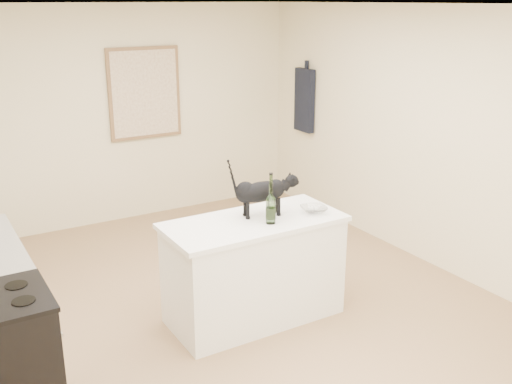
% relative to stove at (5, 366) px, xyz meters
% --- Properties ---
extents(floor, '(5.50, 5.50, 0.00)m').
position_rel_stove_xyz_m(floor, '(1.95, 0.60, -0.45)').
color(floor, '#8F6C4C').
rests_on(floor, ground).
extents(ceiling, '(5.50, 5.50, 0.00)m').
position_rel_stove_xyz_m(ceiling, '(1.95, 0.60, 2.15)').
color(ceiling, white).
rests_on(ceiling, ground).
extents(wall_back, '(4.50, 0.00, 4.50)m').
position_rel_stove_xyz_m(wall_back, '(1.95, 3.35, 0.85)').
color(wall_back, beige).
rests_on(wall_back, ground).
extents(wall_right, '(0.00, 5.50, 5.50)m').
position_rel_stove_xyz_m(wall_right, '(4.20, 0.60, 0.85)').
color(wall_right, beige).
rests_on(wall_right, ground).
extents(island_base, '(1.44, 0.67, 0.86)m').
position_rel_stove_xyz_m(island_base, '(2.05, 0.40, -0.02)').
color(island_base, white).
rests_on(island_base, floor).
extents(island_top, '(1.50, 0.70, 0.04)m').
position_rel_stove_xyz_m(island_top, '(2.05, 0.40, 0.43)').
color(island_top, white).
rests_on(island_top, island_base).
extents(stove, '(0.60, 0.60, 0.90)m').
position_rel_stove_xyz_m(stove, '(0.00, 0.00, 0.00)').
color(stove, black).
rests_on(stove, floor).
extents(artwork_frame, '(0.90, 0.03, 1.10)m').
position_rel_stove_xyz_m(artwork_frame, '(2.25, 3.32, 1.10)').
color(artwork_frame, brown).
rests_on(artwork_frame, wall_back).
extents(artwork_canvas, '(0.82, 0.00, 1.02)m').
position_rel_stove_xyz_m(artwork_canvas, '(2.25, 3.30, 1.10)').
color(artwork_canvas, beige).
rests_on(artwork_canvas, wall_back).
extents(hanging_garment, '(0.08, 0.34, 0.80)m').
position_rel_stove_xyz_m(hanging_garment, '(4.14, 2.65, 0.95)').
color(hanging_garment, black).
rests_on(hanging_garment, wall_right).
extents(black_cat, '(0.57, 0.28, 0.38)m').
position_rel_stove_xyz_m(black_cat, '(2.15, 0.46, 0.64)').
color(black_cat, black).
rests_on(black_cat, island_top).
extents(wine_bottle, '(0.09, 0.09, 0.37)m').
position_rel_stove_xyz_m(wine_bottle, '(2.13, 0.26, 0.64)').
color(wine_bottle, '#305722').
rests_on(wine_bottle, island_top).
extents(glass_bowl, '(0.27, 0.27, 0.05)m').
position_rel_stove_xyz_m(glass_bowl, '(2.58, 0.29, 0.48)').
color(glass_bowl, silver).
rests_on(glass_bowl, island_top).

